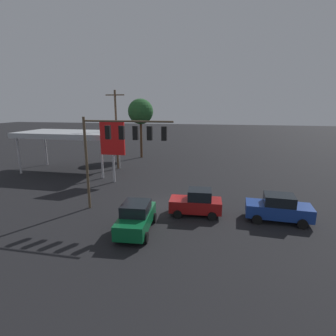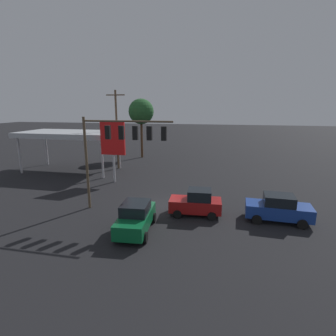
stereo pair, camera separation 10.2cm
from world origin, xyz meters
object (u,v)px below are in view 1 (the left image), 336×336
sedan_far (278,208)px  hatchback_crossing (196,203)px  sedan_waiting (136,217)px  utility_pole (116,128)px  price_sign (113,140)px  street_tree (141,112)px  traffic_signal_assembly (121,140)px

sedan_far → hatchback_crossing: size_ratio=1.16×
sedan_far → sedan_waiting: bearing=23.7°
utility_pole → price_sign: utility_pole is taller
hatchback_crossing → sedan_far: bearing=177.7°
sedan_waiting → street_tree: street_tree is taller
sedan_far → street_tree: (16.46, -20.84, 6.14)m
sedan_waiting → hatchback_crossing: 4.93m
price_sign → hatchback_crossing: size_ratio=1.66×
hatchback_crossing → utility_pole: bearing=-51.4°
sedan_far → hatchback_crossing: bearing=3.9°
price_sign → street_tree: (1.26, -13.93, 2.59)m
price_sign → sedan_waiting: size_ratio=1.43×
traffic_signal_assembly → price_sign: size_ratio=1.11×
price_sign → traffic_signal_assembly: bearing=117.8°
traffic_signal_assembly → street_tree: size_ratio=0.79×
sedan_waiting → traffic_signal_assembly: bearing=-150.7°
sedan_far → utility_pole: bearing=-33.5°
traffic_signal_assembly → street_tree: street_tree is taller
sedan_waiting → hatchback_crossing: size_ratio=1.17×
sedan_waiting → utility_pole: bearing=-158.6°
hatchback_crossing → street_tree: (10.72, -20.91, 6.14)m
street_tree → sedan_waiting: bearing=106.4°
sedan_waiting → hatchback_crossing: (-3.56, -3.41, -0.00)m
price_sign → utility_pole: bearing=-71.5°
price_sign → hatchback_crossing: (-9.46, 6.98, -3.56)m
traffic_signal_assembly → hatchback_crossing: (-5.61, -0.32, -4.55)m
price_sign → sedan_far: price_sign is taller
hatchback_crossing → street_tree: bearing=-65.8°
sedan_waiting → hatchback_crossing: hatchback_crossing is taller
traffic_signal_assembly → street_tree: bearing=-76.5°
hatchback_crossing → street_tree: size_ratio=0.43×
traffic_signal_assembly → street_tree: (5.11, -21.23, 1.60)m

